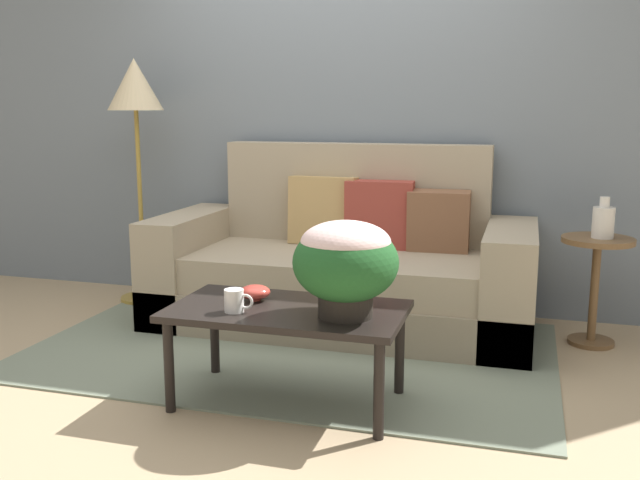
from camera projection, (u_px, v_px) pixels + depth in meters
name	position (u px, v px, depth m)	size (l,w,h in m)	color
ground_plane	(279.00, 363.00, 3.67)	(14.00, 14.00, 0.00)	tan
wall_back	(342.00, 82.00, 4.59)	(6.40, 0.12, 2.92)	slate
area_rug	(291.00, 350.00, 3.85)	(2.77, 1.71, 0.01)	gray
couch	(344.00, 271.00, 4.29)	(2.23, 0.95, 1.08)	gray
coffee_table	(287.00, 318.00, 3.10)	(1.02, 0.57, 0.44)	black
side_table	(596.00, 271.00, 3.89)	(0.38, 0.38, 0.60)	brown
floor_lamp	(136.00, 102.00, 4.60)	(0.36, 0.36, 1.61)	olive
potted_plant	(346.00, 260.00, 2.93)	(0.44, 0.44, 0.40)	black
coffee_mug	(235.00, 301.00, 3.02)	(0.13, 0.08, 0.10)	white
snack_bowl	(255.00, 292.00, 3.21)	(0.14, 0.14, 0.07)	#B2382D
table_vase	(603.00, 221.00, 3.82)	(0.12, 0.12, 0.22)	silver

